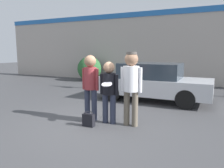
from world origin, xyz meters
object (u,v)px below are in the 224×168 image
(person_left, at_px, (90,82))
(shrub, at_px, (89,69))
(parked_car_near, at_px, (152,82))
(handbag, at_px, (89,120))
(person_right, at_px, (131,81))
(person_middle_with_frisbee, at_px, (109,87))

(person_left, distance_m, shrub, 8.08)
(person_left, distance_m, parked_car_near, 3.22)
(parked_car_near, bearing_deg, handbag, -99.72)
(person_left, xyz_separation_m, handbag, (0.23, -0.49, -0.88))
(person_left, height_order, person_right, person_right)
(parked_car_near, bearing_deg, person_left, -105.22)
(person_left, distance_m, person_middle_with_frisbee, 0.59)
(person_middle_with_frisbee, distance_m, parked_car_near, 3.15)
(person_middle_with_frisbee, height_order, shrub, person_middle_with_frisbee)
(person_right, relative_size, shrub, 1.21)
(person_right, height_order, handbag, person_right)
(parked_car_near, bearing_deg, person_right, -84.10)
(person_left, relative_size, shrub, 1.16)
(parked_car_near, distance_m, shrub, 6.35)
(person_middle_with_frisbee, height_order, handbag, person_middle_with_frisbee)
(shrub, xyz_separation_m, handbag, (4.50, -7.34, -0.59))
(person_left, bearing_deg, person_right, 1.41)
(parked_car_near, bearing_deg, shrub, 143.63)
(person_right, distance_m, handbag, 1.44)
(person_right, bearing_deg, parked_car_near, 95.90)
(shrub, distance_m, handbag, 8.63)
(parked_car_near, xyz_separation_m, shrub, (-5.11, 3.77, 0.05))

